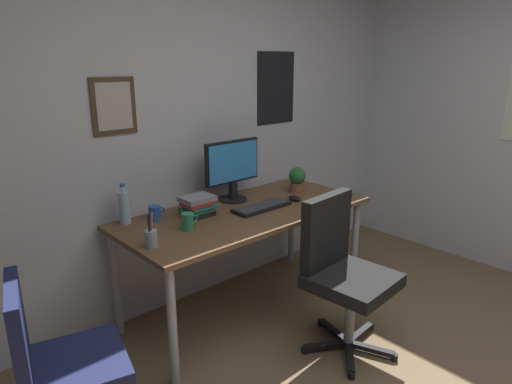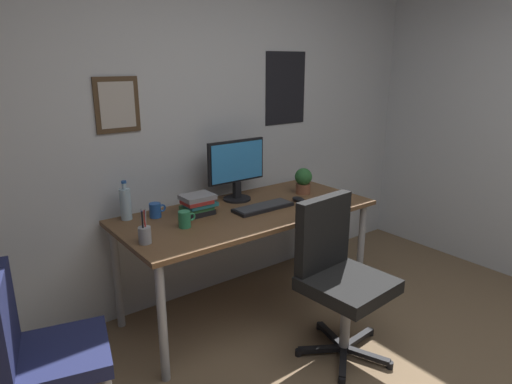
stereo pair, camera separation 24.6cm
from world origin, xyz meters
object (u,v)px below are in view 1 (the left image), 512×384
Objects in this scene: office_chair at (342,267)px; keyboard at (262,207)px; monitor at (232,168)px; potted_plant at (297,179)px; pen_cup at (151,238)px; computer_mouse at (295,198)px; side_chair at (57,359)px; water_bottle at (124,207)px; coffee_mug_near at (155,213)px; coffee_mug_far at (188,221)px; book_stack_left at (198,206)px.

keyboard is (-0.05, 0.65, 0.23)m from office_chair.
monitor is 2.36× the size of potted_plant.
monitor reaches higher than pen_cup.
keyboard is 0.30m from computer_mouse.
pen_cup is at bearing 148.68° from office_chair.
side_chair is 1.90× the size of monitor.
office_chair is 0.71m from computer_mouse.
water_bottle is at bearing 81.16° from pen_cup.
office_chair reaches higher than computer_mouse.
side_chair is 1.11m from coffee_mug_near.
water_bottle is at bearing 130.80° from office_chair.
water_bottle is at bearing 156.05° from keyboard.
office_chair is at bearing -31.32° from pen_cup.
side_chair is 1.69m from monitor.
coffee_mug_far is at bearing 134.28° from office_chair.
book_stack_left is (0.41, -0.20, -0.03)m from water_bottle.
computer_mouse is at bearing 68.40° from office_chair.
computer_mouse is at bearing -2.46° from coffee_mug_far.
monitor is 4.18× the size of computer_mouse.
office_chair is 3.76× the size of water_bottle.
coffee_mug_far is (-0.59, 0.01, 0.04)m from keyboard.
potted_plant is 0.90× the size of book_stack_left.
coffee_mug_far is at bearing 21.45° from side_chair.
pen_cup reaches higher than coffee_mug_near.
coffee_mug_near is 0.56× the size of pen_cup.
computer_mouse is (0.25, 0.62, 0.24)m from office_chair.
pen_cup is at bearing -122.71° from coffee_mug_near.
potted_plant is (0.49, -0.17, -0.13)m from monitor.
keyboard is (0.02, -0.28, -0.23)m from monitor.
office_chair is 1.13m from pen_cup.
potted_plant is (0.47, 0.11, 0.09)m from keyboard.
pen_cup reaches higher than keyboard.
coffee_mug_far reaches higher than keyboard.
pen_cup is at bearing 23.65° from side_chair.
keyboard is 0.71m from coffee_mug_near.
computer_mouse is 1.19m from pen_cup.
coffee_mug_near is (-0.95, 0.31, 0.03)m from computer_mouse.
water_bottle reaches higher than coffee_mug_far.
office_chair is at bearing -60.06° from book_stack_left.
coffee_mug_far is at bearing -77.10° from coffee_mug_near.
coffee_mug_far is 1.07m from potted_plant.
book_stack_left is at bearing 26.55° from pen_cup.
office_chair is 1.37m from water_bottle.
office_chair is 0.98m from book_stack_left.
water_bottle reaches higher than pen_cup.
book_stack_left is at bearing -27.62° from coffee_mug_near.
keyboard is at bearing -85.57° from monitor.
side_chair is at bearing -167.03° from keyboard.
computer_mouse is 0.55× the size of pen_cup.
office_chair is at bearing -45.72° from coffee_mug_far.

